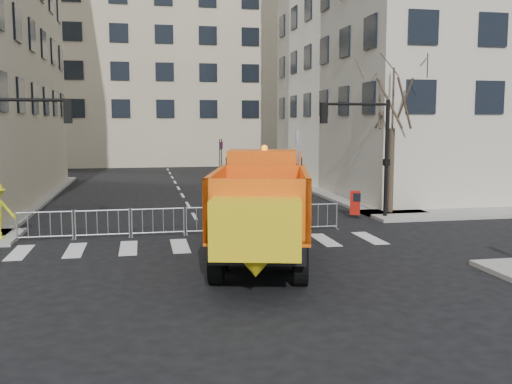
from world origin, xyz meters
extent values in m
plane|color=black|center=(0.00, 0.00, 0.00)|extent=(120.00, 120.00, 0.00)
cube|color=gray|center=(0.00, 8.50, 0.07)|extent=(64.00, 5.00, 0.15)
cube|color=#B7AB8C|center=(0.00, 52.00, 12.00)|extent=(30.00, 18.00, 24.00)
cylinder|color=black|center=(8.50, 9.50, 2.70)|extent=(0.18, 0.18, 5.40)
cube|color=black|center=(1.35, 2.89, 1.03)|extent=(4.31, 8.19, 0.49)
cylinder|color=black|center=(0.93, 5.90, 0.60)|extent=(0.66, 1.25, 1.19)
cylinder|color=black|center=(3.14, 5.35, 0.60)|extent=(0.66, 1.25, 1.19)
cylinder|color=black|center=(-0.09, 1.79, 0.60)|extent=(0.66, 1.25, 1.19)
cylinder|color=black|center=(2.12, 1.24, 0.60)|extent=(0.66, 1.25, 1.19)
cylinder|color=black|center=(-0.43, 0.42, 0.60)|extent=(0.66, 1.25, 1.19)
cylinder|color=black|center=(1.78, -0.13, 0.60)|extent=(0.66, 1.25, 1.19)
cube|color=#EF590D|center=(2.19, 6.26, 1.79)|extent=(2.63, 2.24, 1.09)
cube|color=#EF590D|center=(1.85, 4.89, 2.44)|extent=(2.84, 2.29, 1.95)
cylinder|color=silver|center=(2.76, 3.82, 2.82)|extent=(0.15, 0.15, 2.61)
cube|color=#EF590D|center=(0.99, 1.41, 2.17)|extent=(3.79, 5.29, 1.79)
cube|color=yellow|center=(0.28, -1.43, 1.85)|extent=(2.37, 1.58, 1.41)
cube|color=brown|center=(2.64, 8.05, 0.71)|extent=(3.52, 1.45, 1.22)
imported|color=black|center=(1.71, 7.00, 0.80)|extent=(0.66, 0.52, 1.59)
imported|color=black|center=(3.09, 7.00, 0.86)|extent=(1.05, 0.98, 1.72)
imported|color=black|center=(1.30, 7.00, 1.01)|extent=(1.22, 1.15, 2.03)
cube|color=#AA150D|center=(7.29, 10.13, 0.70)|extent=(0.57, 0.55, 1.10)
camera|label=1|loc=(-2.35, -14.61, 4.35)|focal=40.00mm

